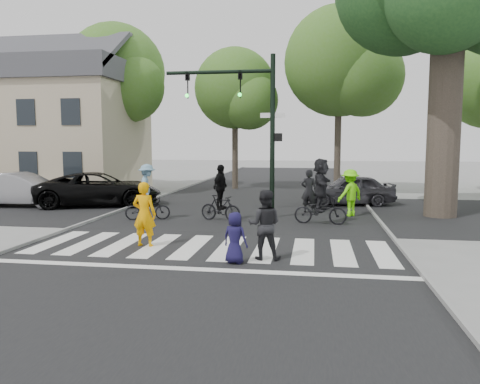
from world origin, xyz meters
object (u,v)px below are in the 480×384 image
object	(u,v)px
pedestrian_adult	(264,225)
car_suv	(99,189)
traffic_signal	(250,113)
car_grey	(349,190)
cyclist_mid	(220,198)
cyclist_right	(321,195)
car_silver	(21,190)
cyclist_left	(147,196)
pedestrian_child	(235,238)
pedestrian_woman	(144,214)

from	to	relation	value
pedestrian_adult	car_suv	xyz separation A→B (m)	(-8.26, 8.33, -0.10)
traffic_signal	car_grey	bearing A→B (deg)	46.06
cyclist_mid	car_grey	distance (m)	7.01
traffic_signal	cyclist_right	bearing A→B (deg)	-22.41
car_silver	car_grey	bearing A→B (deg)	-84.35
cyclist_left	cyclist_right	distance (m)	6.20
traffic_signal	cyclist_left	xyz separation A→B (m)	(-3.57, -1.21, -3.02)
traffic_signal	pedestrian_adult	distance (m)	7.05
cyclist_mid	car_grey	size ratio (longest dim) A/B	0.51
pedestrian_adult	car_suv	distance (m)	11.73
pedestrian_adult	cyclist_mid	world-z (taller)	cyclist_mid
pedestrian_adult	car_silver	world-z (taller)	pedestrian_adult
pedestrian_child	car_silver	xyz separation A→B (m)	(-10.92, 8.12, 0.14)
cyclist_left	pedestrian_child	bearing A→B (deg)	-53.02
pedestrian_child	cyclist_left	distance (m)	6.93
traffic_signal	cyclist_right	xyz separation A→B (m)	(2.62, -1.08, -2.89)
pedestrian_adult	cyclist_right	xyz separation A→B (m)	(1.40, 5.15, 0.17)
pedestrian_adult	car_grey	bearing A→B (deg)	-104.30
traffic_signal	pedestrian_child	size ratio (longest dim) A/B	4.92
cyclist_right	pedestrian_woman	bearing A→B (deg)	-138.23
car_suv	cyclist_left	bearing A→B (deg)	-152.22
car_silver	traffic_signal	bearing A→B (deg)	-102.73
traffic_signal	car_suv	bearing A→B (deg)	163.38
pedestrian_adult	cyclist_mid	distance (m)	5.71
cyclist_mid	car_silver	xyz separation A→B (m)	(-9.41, 2.33, -0.09)
traffic_signal	cyclist_mid	distance (m)	3.34
pedestrian_adult	cyclist_mid	bearing A→B (deg)	-67.42
traffic_signal	car_grey	size ratio (longest dim) A/B	1.49
pedestrian_child	car_grey	world-z (taller)	car_grey
pedestrian_woman	pedestrian_child	size ratio (longest dim) A/B	1.45
pedestrian_woman	pedestrian_adult	xyz separation A→B (m)	(3.36, -0.90, -0.03)
pedestrian_woman	cyclist_left	distance (m)	4.37
traffic_signal	car_grey	xyz separation A→B (m)	(3.95, 4.09, -3.22)
car_silver	pedestrian_child	bearing A→B (deg)	-131.74
pedestrian_woman	car_silver	bearing A→B (deg)	-37.22
pedestrian_woman	cyclist_left	xyz separation A→B (m)	(-1.43, 4.13, 0.00)
cyclist_right	car_suv	bearing A→B (deg)	161.77
cyclist_right	car_silver	distance (m)	13.19
cyclist_left	car_silver	world-z (taller)	cyclist_left
cyclist_right	car_grey	world-z (taller)	cyclist_right
pedestrian_woman	cyclist_left	bearing A→B (deg)	-68.70
pedestrian_adult	cyclist_right	distance (m)	5.34
pedestrian_child	cyclist_right	distance (m)	6.02
cyclist_mid	cyclist_right	world-z (taller)	cyclist_right
cyclist_right	car_suv	xyz separation A→B (m)	(-9.66, 3.18, -0.27)
traffic_signal	cyclist_right	size ratio (longest dim) A/B	2.64
traffic_signal	car_silver	size ratio (longest dim) A/B	1.33
cyclist_right	car_grey	distance (m)	5.35
pedestrian_child	car_silver	bearing A→B (deg)	-19.57
traffic_signal	cyclist_left	distance (m)	4.83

